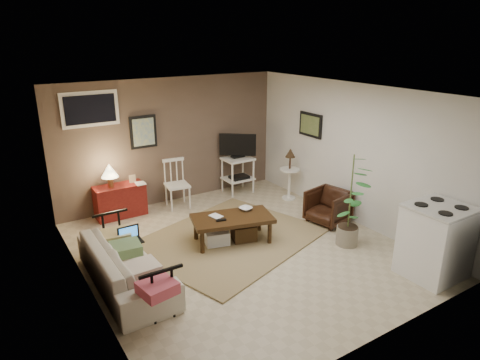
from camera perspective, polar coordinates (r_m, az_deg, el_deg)
floor at (r=6.69m, az=0.21°, el=-9.24°), size 5.00×5.00×0.00m
art_back at (r=8.06m, az=-12.77°, el=6.27°), size 0.50×0.03×0.60m
art_right at (r=8.25m, az=9.39°, el=7.27°), size 0.03×0.60×0.45m
window at (r=7.72m, az=-19.37°, el=8.91°), size 0.96×0.03×0.60m
rug at (r=6.98m, az=-1.50°, el=-7.82°), size 3.28×2.93×0.03m
coffee_table at (r=6.78m, az=-1.10°, el=-6.33°), size 1.37×0.95×0.47m
sofa at (r=5.86m, az=-15.07°, el=-10.04°), size 0.58×1.98×0.77m
sofa_pillows at (r=5.63m, az=-13.95°, el=-10.15°), size 0.38×1.88×0.13m
sofa_end_rails at (r=5.91m, az=-13.96°, el=-10.26°), size 0.53×1.98×0.67m
laptop at (r=6.14m, az=-14.48°, el=-7.36°), size 0.30×0.22×0.21m
red_console at (r=8.00m, az=-15.81°, el=-2.31°), size 0.88×0.39×1.02m
spindle_chair at (r=8.19m, az=-8.40°, el=-0.69°), size 0.47×0.47×0.92m
tv_stand at (r=8.77m, az=-0.27°, el=2.43°), size 0.62×0.50×1.25m
side_table at (r=8.47m, az=6.65°, el=1.60°), size 0.39×0.39×1.05m
armchair at (r=7.61m, az=11.69°, el=-3.31°), size 0.70×0.73×0.65m
potted_plant at (r=6.73m, az=14.52°, el=-2.25°), size 0.37×0.37×1.50m
stove at (r=6.39m, az=24.61°, el=-7.40°), size 0.78×0.73×1.03m
bowl at (r=6.91m, az=0.77°, el=-3.26°), size 0.21×0.09×0.20m
book_table at (r=6.63m, az=-3.74°, el=-4.27°), size 0.15×0.05×0.21m
book_console at (r=7.84m, az=-13.78°, el=0.15°), size 0.17×0.04×0.23m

